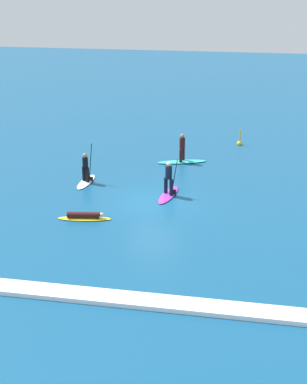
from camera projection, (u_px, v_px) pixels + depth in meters
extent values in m
plane|color=navy|center=(154.00, 201.00, 29.01)|extent=(120.00, 120.00, 0.00)
ellipsoid|color=purple|center=(168.00, 195.00, 29.71)|extent=(1.08, 2.79, 0.09)
cylinder|color=black|center=(171.00, 187.00, 29.38)|extent=(0.22, 0.22, 0.86)
cylinder|color=black|center=(166.00, 185.00, 29.69)|extent=(0.22, 0.22, 0.86)
cylinder|color=black|center=(169.00, 172.00, 29.26)|extent=(0.40, 0.40, 0.67)
sphere|color=tan|center=(169.00, 164.00, 29.09)|extent=(0.28, 0.28, 0.25)
cylinder|color=black|center=(175.00, 176.00, 29.39)|extent=(0.33, 0.09, 1.91)
cube|color=black|center=(174.00, 192.00, 29.72)|extent=(0.21, 0.09, 0.32)
ellipsoid|color=white|center=(86.00, 182.00, 31.56)|extent=(0.74, 2.47, 0.08)
cylinder|color=black|center=(87.00, 175.00, 31.30)|extent=(0.21, 0.21, 0.83)
cylinder|color=black|center=(84.00, 174.00, 31.50)|extent=(0.21, 0.21, 0.83)
cylinder|color=black|center=(85.00, 162.00, 31.15)|extent=(0.32, 0.32, 0.55)
sphere|color=#A37556|center=(85.00, 155.00, 31.00)|extent=(0.27, 0.27, 0.26)
cylinder|color=black|center=(90.00, 162.00, 31.24)|extent=(0.26, 0.05, 2.17)
cube|color=black|center=(91.00, 180.00, 31.61)|extent=(0.20, 0.07, 0.32)
ellipsoid|color=#33C6CC|center=(182.00, 162.00, 34.90)|extent=(3.11, 1.62, 0.11)
cylinder|color=#381414|center=(181.00, 155.00, 34.54)|extent=(0.24, 0.24, 0.83)
cylinder|color=#381414|center=(183.00, 154.00, 34.91)|extent=(0.24, 0.24, 0.83)
cylinder|color=#381414|center=(182.00, 143.00, 34.46)|extent=(0.43, 0.43, 0.65)
sphere|color=#A37556|center=(182.00, 136.00, 34.30)|extent=(0.32, 0.32, 0.26)
ellipsoid|color=yellow|center=(84.00, 218.00, 26.85)|extent=(2.61, 0.93, 0.07)
cylinder|color=#381414|center=(83.00, 215.00, 26.79)|extent=(1.56, 0.51, 0.29)
sphere|color=beige|center=(102.00, 215.00, 26.75)|extent=(0.25, 0.25, 0.22)
sphere|color=yellow|center=(239.00, 144.00, 38.47)|extent=(0.37, 0.37, 0.37)
cylinder|color=yellow|center=(240.00, 137.00, 38.31)|extent=(0.11, 0.11, 1.06)
cube|color=white|center=(105.00, 297.00, 20.23)|extent=(14.27, 0.90, 0.18)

